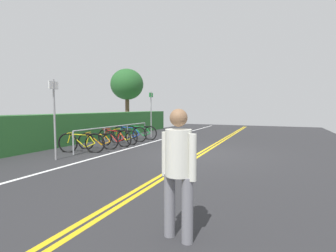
# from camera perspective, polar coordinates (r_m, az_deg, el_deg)

# --- Properties ---
(ground_plane) EXTENTS (30.35, 11.67, 0.05)m
(ground_plane) POSITION_cam_1_polar(r_m,az_deg,el_deg) (8.85, 7.45, -6.50)
(ground_plane) COLOR #2B2B2D
(centre_line_yellow_inner) EXTENTS (27.31, 0.10, 0.00)m
(centre_line_yellow_inner) POSITION_cam_1_polar(r_m,az_deg,el_deg) (8.82, 7.95, -6.35)
(centre_line_yellow_inner) COLOR gold
(centre_line_yellow_inner) RESTS_ON ground_plane
(centre_line_yellow_outer) EXTENTS (27.31, 0.10, 0.00)m
(centre_line_yellow_outer) POSITION_cam_1_polar(r_m,az_deg,el_deg) (8.87, 6.95, -6.29)
(centre_line_yellow_outer) COLOR gold
(centre_line_yellow_outer) RESTS_ON ground_plane
(bike_lane_stripe_white) EXTENTS (27.31, 0.12, 0.00)m
(bike_lane_stripe_white) POSITION_cam_1_polar(r_m,az_deg,el_deg) (10.04, -8.83, -5.07)
(bike_lane_stripe_white) COLOR white
(bike_lane_stripe_white) RESTS_ON ground_plane
(bike_rack) EXTENTS (5.09, 0.05, 0.84)m
(bike_rack) POSITION_cam_1_polar(r_m,az_deg,el_deg) (11.00, -11.72, -1.00)
(bike_rack) COLOR #9EA0A5
(bike_rack) RESTS_ON ground_plane
(bicycle_0) EXTENTS (0.67, 1.66, 0.76)m
(bicycle_0) POSITION_cam_1_polar(r_m,az_deg,el_deg) (9.48, -19.25, -3.66)
(bicycle_0) COLOR black
(bicycle_0) RESTS_ON ground_plane
(bicycle_1) EXTENTS (0.63, 1.56, 0.69)m
(bicycle_1) POSITION_cam_1_polar(r_m,az_deg,el_deg) (10.03, -15.75, -3.34)
(bicycle_1) COLOR black
(bicycle_1) RESTS_ON ground_plane
(bicycle_2) EXTENTS (0.46, 1.77, 0.76)m
(bicycle_2) POSITION_cam_1_polar(r_m,az_deg,el_deg) (10.66, -12.22, -2.66)
(bicycle_2) COLOR black
(bicycle_2) RESTS_ON ground_plane
(bicycle_3) EXTENTS (0.46, 1.63, 0.68)m
(bicycle_3) POSITION_cam_1_polar(r_m,az_deg,el_deg) (11.28, -10.16, -2.45)
(bicycle_3) COLOR black
(bicycle_3) RESTS_ON ground_plane
(bicycle_4) EXTENTS (0.46, 1.83, 0.77)m
(bicycle_4) POSITION_cam_1_polar(r_m,az_deg,el_deg) (12.03, -8.84, -1.80)
(bicycle_4) COLOR black
(bicycle_4) RESTS_ON ground_plane
(bicycle_5) EXTENTS (0.46, 1.83, 0.75)m
(bicycle_5) POSITION_cam_1_polar(r_m,az_deg,el_deg) (12.77, -6.28, -1.48)
(bicycle_5) COLOR black
(bicycle_5) RESTS_ON ground_plane
(pedestrian) EXTENTS (0.32, 0.48, 1.61)m
(pedestrian) POSITION_cam_1_polar(r_m,az_deg,el_deg) (3.04, 2.41, -9.09)
(pedestrian) COLOR slate
(pedestrian) RESTS_ON ground_plane
(sign_post_near) EXTENTS (0.36, 0.06, 2.47)m
(sign_post_near) POSITION_cam_1_polar(r_m,az_deg,el_deg) (8.36, -24.63, 2.88)
(sign_post_near) COLOR gray
(sign_post_near) RESTS_ON ground_plane
(sign_post_far) EXTENTS (0.36, 0.06, 2.49)m
(sign_post_far) POSITION_cam_1_polar(r_m,az_deg,el_deg) (13.72, -3.91, 3.67)
(sign_post_far) COLOR gray
(sign_post_far) RESTS_ON ground_plane
(hedge_backdrop) EXTENTS (14.04, 1.09, 1.34)m
(hedge_backdrop) POSITION_cam_1_polar(r_m,az_deg,el_deg) (13.52, -15.70, 0.07)
(hedge_backdrop) COLOR #2D6B30
(hedge_backdrop) RESTS_ON ground_plane
(tree_mid) EXTENTS (2.39, 2.39, 4.45)m
(tree_mid) POSITION_cam_1_polar(r_m,az_deg,el_deg) (18.71, -9.39, 9.32)
(tree_mid) COLOR brown
(tree_mid) RESTS_ON ground_plane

